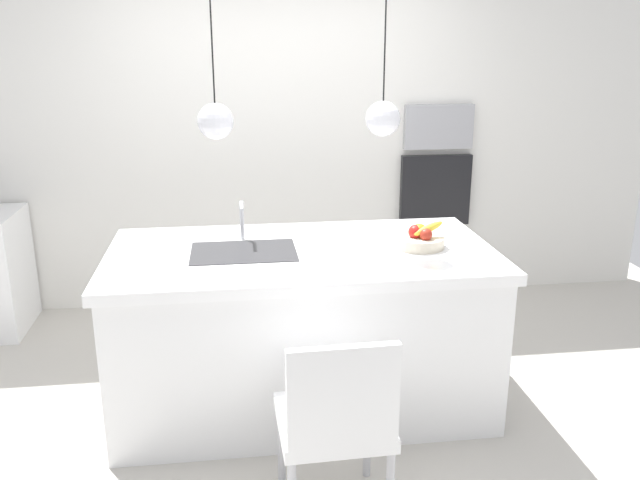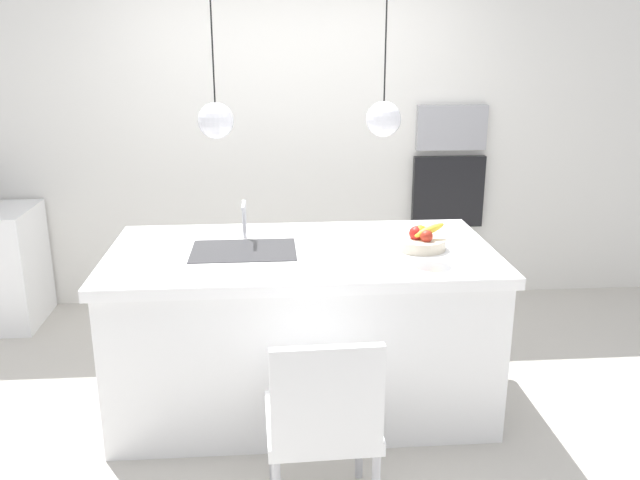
{
  "view_description": "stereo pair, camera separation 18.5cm",
  "coord_description": "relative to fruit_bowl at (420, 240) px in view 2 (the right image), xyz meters",
  "views": [
    {
      "loc": [
        -0.35,
        -3.39,
        2.01
      ],
      "look_at": [
        0.1,
        0.0,
        0.97
      ],
      "focal_mm": 37.26,
      "sensor_mm": 36.0,
      "label": 1
    },
    {
      "loc": [
        -0.17,
        -3.41,
        2.01
      ],
      "look_at": [
        0.1,
        0.0,
        0.97
      ],
      "focal_mm": 37.26,
      "sensor_mm": 36.0,
      "label": 2
    }
  ],
  "objects": [
    {
      "name": "floor",
      "position": [
        -0.64,
        0.04,
        -0.97
      ],
      "size": [
        6.6,
        6.6,
        0.0
      ],
      "primitive_type": "plane",
      "color": "#BCB7AD",
      "rests_on": "ground"
    },
    {
      "name": "back_wall",
      "position": [
        -0.64,
        1.69,
        0.33
      ],
      "size": [
        6.0,
        0.1,
        2.6
      ],
      "primitive_type": "cube",
      "color": "silver",
      "rests_on": "ground"
    },
    {
      "name": "kitchen_island",
      "position": [
        -0.64,
        0.04,
        -0.51
      ],
      "size": [
        2.08,
        1.08,
        0.92
      ],
      "color": "white",
      "rests_on": "ground"
    },
    {
      "name": "sink_basin",
      "position": [
        -0.95,
        0.04,
        -0.05
      ],
      "size": [
        0.56,
        0.4,
        0.02
      ],
      "primitive_type": "cube",
      "color": "#2D2D30",
      "rests_on": "kitchen_island"
    },
    {
      "name": "faucet",
      "position": [
        -0.95,
        0.25,
        0.09
      ],
      "size": [
        0.02,
        0.17,
        0.22
      ],
      "color": "silver",
      "rests_on": "kitchen_island"
    },
    {
      "name": "fruit_bowl",
      "position": [
        0.0,
        0.0,
        0.0
      ],
      "size": [
        0.28,
        0.28,
        0.16
      ],
      "color": "beige",
      "rests_on": "kitchen_island"
    },
    {
      "name": "microwave",
      "position": [
        0.59,
        1.62,
        0.39
      ],
      "size": [
        0.54,
        0.08,
        0.34
      ],
      "primitive_type": "cube",
      "color": "#9E9EA3",
      "rests_on": "back_wall"
    },
    {
      "name": "oven",
      "position": [
        0.59,
        1.62,
        -0.11
      ],
      "size": [
        0.56,
        0.08,
        0.56
      ],
      "primitive_type": "cube",
      "color": "black",
      "rests_on": "back_wall"
    },
    {
      "name": "chair_near",
      "position": [
        -0.61,
        -0.96,
        -0.47
      ],
      "size": [
        0.48,
        0.48,
        0.89
      ],
      "color": "white",
      "rests_on": "ground"
    },
    {
      "name": "pendant_light_left",
      "position": [
        -1.07,
        0.04,
        0.65
      ],
      "size": [
        0.18,
        0.18,
        0.78
      ],
      "color": "silver"
    },
    {
      "name": "pendant_light_right",
      "position": [
        -0.21,
        0.04,
        0.65
      ],
      "size": [
        0.18,
        0.18,
        0.78
      ],
      "color": "silver"
    }
  ]
}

